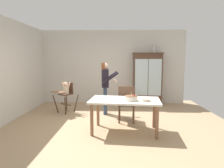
{
  "coord_description": "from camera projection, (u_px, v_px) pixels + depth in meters",
  "views": [
    {
      "loc": [
        0.25,
        -4.7,
        1.62
      ],
      "look_at": [
        0.05,
        0.7,
        0.95
      ],
      "focal_mm": 31.37,
      "sensor_mm": 36.0,
      "label": 1
    }
  ],
  "objects": [
    {
      "name": "dining_chair_far_side",
      "position": [
        127.0,
        102.0,
        5.02
      ],
      "size": [
        0.46,
        0.46,
        0.96
      ],
      "rotation": [
        0.0,
        0.0,
        3.1
      ],
      "color": "#4C3323",
      "rests_on": "ground_plane"
    },
    {
      "name": "adult_person",
      "position": [
        105.0,
        82.0,
        5.78
      ],
      "size": [
        0.53,
        0.51,
        1.53
      ],
      "rotation": [
        0.0,
        0.0,
        1.66
      ],
      "color": "#33425B",
      "rests_on": "ground_plane"
    },
    {
      "name": "dining_table",
      "position": [
        125.0,
        104.0,
        4.37
      ],
      "size": [
        1.61,
        0.99,
        0.74
      ],
      "color": "silver",
      "rests_on": "ground_plane"
    },
    {
      "name": "serving_bowl",
      "position": [
        146.0,
        100.0,
        4.15
      ],
      "size": [
        0.18,
        0.18,
        0.05
      ],
      "primitive_type": "cylinder",
      "color": "#C6AD93",
      "rests_on": "dining_table"
    },
    {
      "name": "wall_left",
      "position": [
        2.0,
        71.0,
        4.8
      ],
      "size": [
        0.06,
        5.32,
        2.7
      ],
      "primitive_type": "cube",
      "color": "beige",
      "rests_on": "ground_plane"
    },
    {
      "name": "china_cabinet",
      "position": [
        147.0,
        79.0,
        7.05
      ],
      "size": [
        1.06,
        0.48,
        1.87
      ],
      "color": "#4C3323",
      "rests_on": "ground_plane"
    },
    {
      "name": "ceramic_vase",
      "position": [
        154.0,
        49.0,
        6.92
      ],
      "size": [
        0.13,
        0.13,
        0.27
      ],
      "color": "#B2B7B2",
      "rests_on": "china_cabinet"
    },
    {
      "name": "birthday_cake",
      "position": [
        131.0,
        98.0,
        4.24
      ],
      "size": [
        0.28,
        0.28,
        0.19
      ],
      "color": "beige",
      "rests_on": "dining_table"
    },
    {
      "name": "wall_back",
      "position": [
        113.0,
        67.0,
        7.31
      ],
      "size": [
        5.32,
        0.06,
        2.7
      ],
      "primitive_type": "cube",
      "color": "beige",
      "rests_on": "ground_plane"
    },
    {
      "name": "ground_plane",
      "position": [
        109.0,
        125.0,
        4.86
      ],
      "size": [
        6.24,
        6.24,
        0.0
      ],
      "primitive_type": "plane",
      "color": "tan"
    },
    {
      "name": "high_chair_with_toddler",
      "position": [
        66.0,
        92.0,
        5.98
      ],
      "size": [
        0.8,
        0.84,
        0.95
      ],
      "rotation": [
        0.0,
        0.0,
        -0.58
      ],
      "color": "#4C3323",
      "rests_on": "ground_plane"
    }
  ]
}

